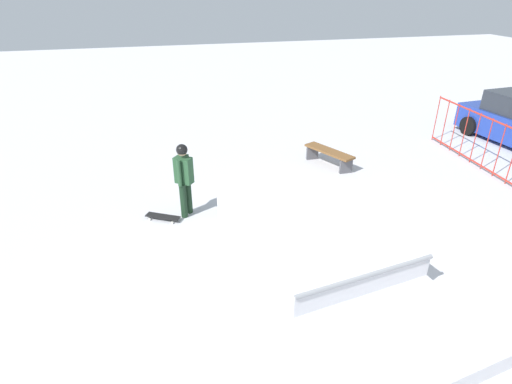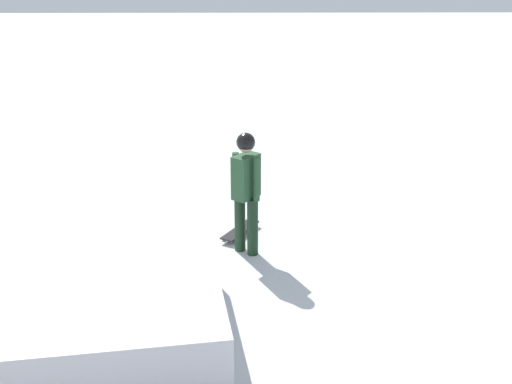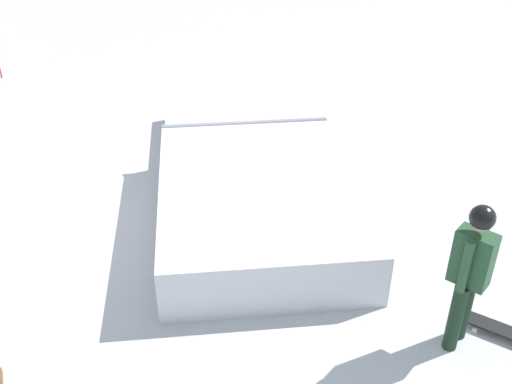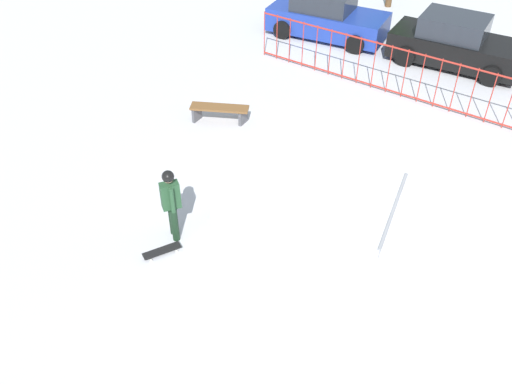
# 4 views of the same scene
# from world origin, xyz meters

# --- Properties ---
(ground_plane) EXTENTS (60.00, 60.00, 0.00)m
(ground_plane) POSITION_xyz_m (0.00, 0.00, 0.00)
(ground_plane) COLOR silver
(skate_ramp) EXTENTS (5.73, 3.39, 0.74)m
(skate_ramp) POSITION_xyz_m (0.33, -0.31, 0.32)
(skate_ramp) COLOR silver
(skate_ramp) RESTS_ON ground
(skater) EXTENTS (0.41, 0.44, 1.73)m
(skater) POSITION_xyz_m (-2.23, -2.57, 1.01)
(skater) COLOR black
(skater) RESTS_ON ground
(skateboard) EXTENTS (0.58, 0.79, 0.09)m
(skateboard) POSITION_xyz_m (-2.13, -3.13, 0.08)
(skateboard) COLOR black
(skateboard) RESTS_ON ground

